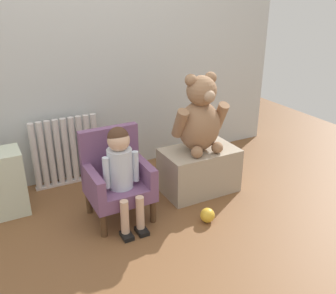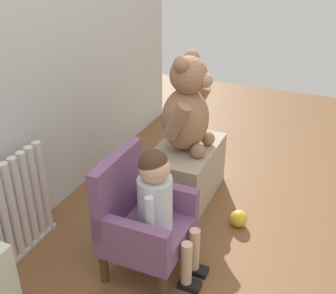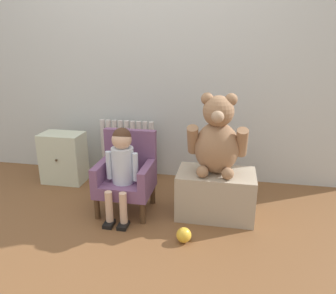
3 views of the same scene
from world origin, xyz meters
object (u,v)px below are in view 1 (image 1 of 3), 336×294
Objects in this scene: child_armchair at (116,177)px; low_bench at (199,170)px; child_figure at (121,164)px; large_teddy_bear at (200,118)px; radiator at (66,152)px; toy_ball at (207,215)px.

child_armchair reaches higher than low_bench.
child_figure is 1.16× the size of large_teddy_bear.
toy_ball is at bearing -55.03° from radiator.
low_bench is (0.91, -0.61, -0.11)m from radiator.
low_bench is (0.71, 0.03, -0.12)m from child_armchair.
child_armchair is 0.70m from toy_ball.
large_teddy_bear is at bearing 66.67° from toy_ball.
child_figure is at bearing -90.00° from child_armchair.
toy_ball is (0.52, -0.28, -0.40)m from child_figure.
large_teddy_bear is (0.70, 0.13, 0.17)m from child_figure.
child_armchair is 0.77m from large_teddy_bear.
radiator is at bearing 145.64° from large_teddy_bear.
child_figure is at bearing -169.21° from large_teddy_bear.
low_bench reaches higher than toy_ball.
child_armchair is (0.20, -0.64, 0.02)m from radiator.
radiator is at bearing 145.97° from low_bench.
radiator is at bearing 104.90° from child_figure.
radiator is 0.90× the size of child_armchair.
large_teddy_bear is (0.90, -0.61, 0.34)m from radiator.
large_teddy_bear is (-0.01, -0.00, 0.45)m from low_bench.
radiator is 0.82× the size of child_figure.
child_armchair is 0.72m from low_bench.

